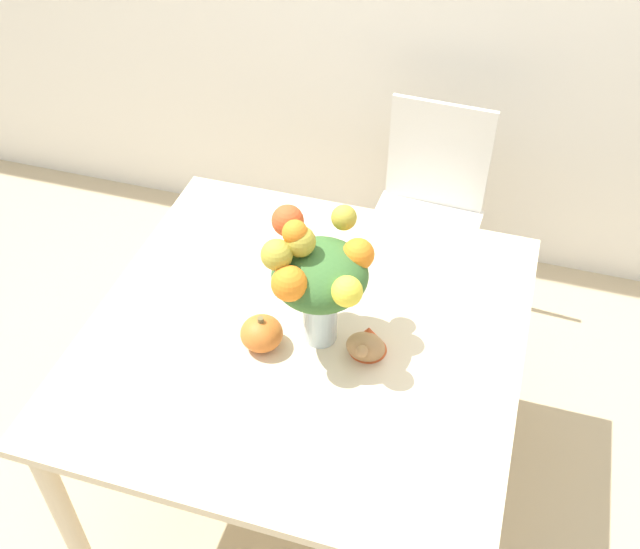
{
  "coord_description": "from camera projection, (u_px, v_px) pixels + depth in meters",
  "views": [
    {
      "loc": [
        0.46,
        -1.36,
        2.31
      ],
      "look_at": [
        0.05,
        -0.01,
        1.0
      ],
      "focal_mm": 42.0,
      "sensor_mm": 36.0,
      "label": 1
    }
  ],
  "objects": [
    {
      "name": "ground_plane",
      "position": [
        308.0,
        478.0,
        2.63
      ],
      "size": [
        12.0,
        12.0,
        0.0
      ],
      "primitive_type": "plane",
      "color": "tan"
    },
    {
      "name": "dining_table",
      "position": [
        305.0,
        351.0,
        2.17
      ],
      "size": [
        1.21,
        1.19,
        0.76
      ],
      "color": "beige",
      "rests_on": "ground_plane"
    },
    {
      "name": "flower_vase",
      "position": [
        318.0,
        275.0,
        1.93
      ],
      "size": [
        0.29,
        0.3,
        0.4
      ],
      "color": "silver",
      "rests_on": "dining_table"
    },
    {
      "name": "pumpkin",
      "position": [
        262.0,
        333.0,
        2.04
      ],
      "size": [
        0.12,
        0.12,
        0.11
      ],
      "color": "orange",
      "rests_on": "dining_table"
    },
    {
      "name": "turkey_figurine",
      "position": [
        367.0,
        342.0,
        2.02
      ],
      "size": [
        0.11,
        0.14,
        0.09
      ],
      "color": "#A87A4C",
      "rests_on": "dining_table"
    },
    {
      "name": "dining_chair_near_window",
      "position": [
        426.0,
        216.0,
        2.95
      ],
      "size": [
        0.44,
        0.44,
        0.9
      ],
      "rotation": [
        0.0,
        0.0,
        -0.04
      ],
      "color": "white",
      "rests_on": "ground_plane"
    }
  ]
}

